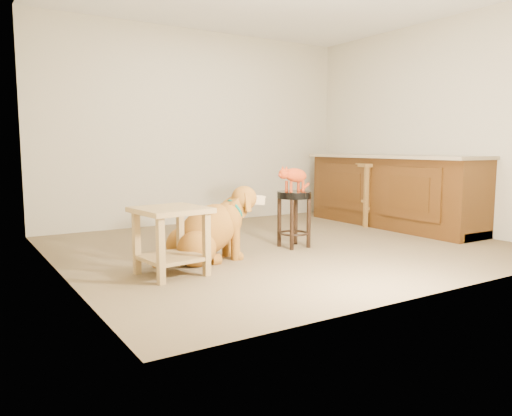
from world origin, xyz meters
TOP-DOWN VIEW (x-y plane):
  - floor at (0.00, 0.00)m, footprint 4.50×4.00m
  - room_shell at (0.00, 0.00)m, footprint 4.54×4.04m
  - cabinet_run at (1.94, 0.30)m, footprint 0.70×2.56m
  - padded_stool at (0.05, -0.11)m, footprint 0.36×0.36m
  - wood_stool at (1.83, 0.53)m, footprint 0.57×0.57m
  - side_table at (-1.48, -0.50)m, footprint 0.60×0.60m
  - golden_retriever at (-0.98, -0.21)m, footprint 1.15×0.57m
  - tabby_kitten at (0.04, -0.11)m, footprint 0.47×0.18m

SIDE VIEW (x-z plane):
  - floor at x=0.00m, z-range -0.01..0.01m
  - golden_retriever at x=-0.98m, z-range -0.09..0.63m
  - side_table at x=-1.48m, z-range 0.09..0.65m
  - padded_stool at x=0.05m, z-range 0.12..0.71m
  - wood_stool at x=1.83m, z-range 0.02..0.84m
  - cabinet_run at x=1.94m, z-range -0.03..0.91m
  - tabby_kitten at x=0.04m, z-range 0.60..0.89m
  - room_shell at x=0.00m, z-range 0.37..2.99m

